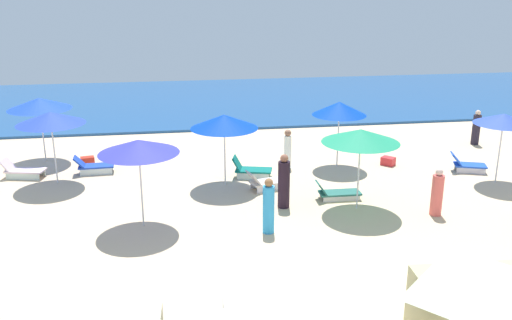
{
  "coord_description": "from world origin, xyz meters",
  "views": [
    {
      "loc": [
        -2.79,
        -10.04,
        6.89
      ],
      "look_at": [
        0.03,
        8.25,
        0.98
      ],
      "focal_mm": 39.5,
      "sensor_mm": 36.0,
      "label": 1
    }
  ],
  "objects_px": {
    "umbrella_0": "(504,119)",
    "lounge_chair_2_0": "(265,182)",
    "lounge_chair_6_0": "(337,193)",
    "umbrella_4": "(39,104)",
    "umbrella_3": "(50,118)",
    "umbrella_7": "(339,108)",
    "beachgoer_4": "(269,207)",
    "beachgoer_1": "(437,194)",
    "cooler_box_1": "(388,161)",
    "beachgoer_0": "(284,183)",
    "lounge_chair_2_1": "(251,170)",
    "beachgoer_3": "(288,149)",
    "lounge_chair_3_0": "(93,166)",
    "umbrella_6": "(361,136)",
    "lounge_chair_0_0": "(467,165)",
    "umbrella_2": "(224,122)",
    "beachgoer_2": "(476,129)",
    "cooler_box_0": "(88,161)",
    "lounge_chair_3_1": "(22,170)",
    "umbrella_1": "(139,147)"
  },
  "relations": [
    {
      "from": "umbrella_0",
      "to": "lounge_chair_2_0",
      "type": "distance_m",
      "value": 8.56
    },
    {
      "from": "lounge_chair_6_0",
      "to": "umbrella_4",
      "type": "bearing_deg",
      "value": 61.92
    },
    {
      "from": "umbrella_3",
      "to": "umbrella_7",
      "type": "xyz_separation_m",
      "value": [
        10.39,
        0.29,
        -0.08
      ]
    },
    {
      "from": "umbrella_7",
      "to": "beachgoer_4",
      "type": "distance_m",
      "value": 6.79
    },
    {
      "from": "beachgoer_1",
      "to": "cooler_box_1",
      "type": "relative_size",
      "value": 3.06
    },
    {
      "from": "beachgoer_0",
      "to": "beachgoer_1",
      "type": "xyz_separation_m",
      "value": [
        4.5,
        -1.32,
        -0.13
      ]
    },
    {
      "from": "lounge_chair_2_0",
      "to": "umbrella_3",
      "type": "bearing_deg",
      "value": 60.01
    },
    {
      "from": "lounge_chair_2_1",
      "to": "beachgoer_3",
      "type": "height_order",
      "value": "beachgoer_3"
    },
    {
      "from": "beachgoer_0",
      "to": "beachgoer_3",
      "type": "bearing_deg",
      "value": 99.82
    },
    {
      "from": "lounge_chair_3_0",
      "to": "beachgoer_3",
      "type": "bearing_deg",
      "value": -96.21
    },
    {
      "from": "umbrella_6",
      "to": "lounge_chair_2_1",
      "type": "bearing_deg",
      "value": 130.14
    },
    {
      "from": "umbrella_6",
      "to": "umbrella_3",
      "type": "bearing_deg",
      "value": 158.34
    },
    {
      "from": "lounge_chair_0_0",
      "to": "umbrella_2",
      "type": "distance_m",
      "value": 9.39
    },
    {
      "from": "umbrella_2",
      "to": "beachgoer_3",
      "type": "xyz_separation_m",
      "value": [
        2.55,
        1.51,
        -1.55
      ]
    },
    {
      "from": "umbrella_0",
      "to": "lounge_chair_2_0",
      "type": "xyz_separation_m",
      "value": [
        -8.29,
        0.54,
        -2.05
      ]
    },
    {
      "from": "lounge_chair_0_0",
      "to": "cooler_box_1",
      "type": "distance_m",
      "value": 2.91
    },
    {
      "from": "lounge_chair_2_1",
      "to": "beachgoer_4",
      "type": "relative_size",
      "value": 0.93
    },
    {
      "from": "beachgoer_2",
      "to": "cooler_box_0",
      "type": "distance_m",
      "value": 16.49
    },
    {
      "from": "umbrella_3",
      "to": "lounge_chair_3_1",
      "type": "bearing_deg",
      "value": 149.29
    },
    {
      "from": "lounge_chair_3_1",
      "to": "lounge_chair_2_1",
      "type": "bearing_deg",
      "value": -86.01
    },
    {
      "from": "lounge_chair_6_0",
      "to": "beachgoer_2",
      "type": "height_order",
      "value": "beachgoer_2"
    },
    {
      "from": "lounge_chair_6_0",
      "to": "lounge_chair_0_0",
      "type": "bearing_deg",
      "value": -69.65
    },
    {
      "from": "umbrella_0",
      "to": "cooler_box_1",
      "type": "distance_m",
      "value": 4.5
    },
    {
      "from": "umbrella_7",
      "to": "beachgoer_3",
      "type": "bearing_deg",
      "value": 176.05
    },
    {
      "from": "lounge_chair_2_0",
      "to": "umbrella_6",
      "type": "height_order",
      "value": "umbrella_6"
    },
    {
      "from": "umbrella_2",
      "to": "beachgoer_2",
      "type": "distance_m",
      "value": 12.01
    },
    {
      "from": "beachgoer_2",
      "to": "lounge_chair_0_0",
      "type": "bearing_deg",
      "value": 22.57
    },
    {
      "from": "umbrella_0",
      "to": "cooler_box_0",
      "type": "height_order",
      "value": "umbrella_0"
    },
    {
      "from": "lounge_chair_2_1",
      "to": "beachgoer_2",
      "type": "relative_size",
      "value": 0.99
    },
    {
      "from": "umbrella_0",
      "to": "cooler_box_0",
      "type": "xyz_separation_m",
      "value": [
        -14.66,
        4.16,
        -2.14
      ]
    },
    {
      "from": "umbrella_2",
      "to": "lounge_chair_3_0",
      "type": "xyz_separation_m",
      "value": [
        -4.75,
        1.99,
        -2.02
      ]
    },
    {
      "from": "umbrella_2",
      "to": "beachgoer_0",
      "type": "distance_m",
      "value": 3.21
    },
    {
      "from": "lounge_chair_2_1",
      "to": "lounge_chair_6_0",
      "type": "distance_m",
      "value": 3.57
    },
    {
      "from": "lounge_chair_3_0",
      "to": "beachgoer_4",
      "type": "xyz_separation_m",
      "value": [
        5.57,
        -6.11,
        0.5
      ]
    },
    {
      "from": "umbrella_6",
      "to": "beachgoer_1",
      "type": "bearing_deg",
      "value": -20.88
    },
    {
      "from": "lounge_chair_3_1",
      "to": "cooler_box_1",
      "type": "xyz_separation_m",
      "value": [
        13.78,
        -0.64,
        -0.11
      ]
    },
    {
      "from": "lounge_chair_2_1",
      "to": "lounge_chair_6_0",
      "type": "height_order",
      "value": "lounge_chair_2_1"
    },
    {
      "from": "lounge_chair_0_0",
      "to": "lounge_chair_6_0",
      "type": "bearing_deg",
      "value": 128.24
    },
    {
      "from": "umbrella_6",
      "to": "umbrella_7",
      "type": "distance_m",
      "value": 4.23
    },
    {
      "from": "beachgoer_0",
      "to": "cooler_box_1",
      "type": "relative_size",
      "value": 3.57
    },
    {
      "from": "umbrella_0",
      "to": "lounge_chair_0_0",
      "type": "height_order",
      "value": "umbrella_0"
    },
    {
      "from": "umbrella_7",
      "to": "beachgoer_2",
      "type": "relative_size",
      "value": 1.66
    },
    {
      "from": "umbrella_2",
      "to": "beachgoer_3",
      "type": "height_order",
      "value": "umbrella_2"
    },
    {
      "from": "lounge_chair_3_1",
      "to": "beachgoer_1",
      "type": "xyz_separation_m",
      "value": [
        13.38,
        -5.55,
        0.42
      ]
    },
    {
      "from": "umbrella_1",
      "to": "lounge_chair_3_0",
      "type": "xyz_separation_m",
      "value": [
        -2.01,
        5.09,
        -2.15
      ]
    },
    {
      "from": "beachgoer_2",
      "to": "beachgoer_4",
      "type": "bearing_deg",
      "value": 1.3
    },
    {
      "from": "lounge_chair_3_0",
      "to": "umbrella_0",
      "type": "bearing_deg",
      "value": -105.14
    },
    {
      "from": "lounge_chair_0_0",
      "to": "beachgoer_3",
      "type": "distance_m",
      "value": 6.79
    },
    {
      "from": "lounge_chair_3_1",
      "to": "cooler_box_0",
      "type": "height_order",
      "value": "lounge_chair_3_1"
    },
    {
      "from": "umbrella_3",
      "to": "cooler_box_0",
      "type": "distance_m",
      "value": 2.98
    }
  ]
}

